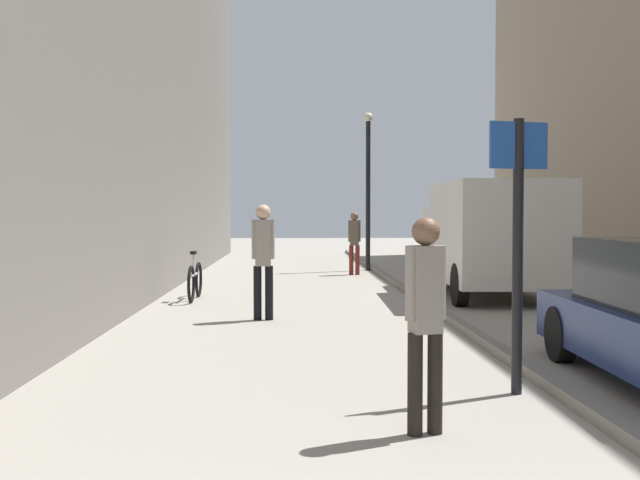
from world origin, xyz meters
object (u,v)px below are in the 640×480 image
at_px(pedestrian_far_crossing, 425,309).
at_px(lamp_post, 368,180).
at_px(delivery_van, 490,236).
at_px(street_sign_post, 518,231).
at_px(bicycle_leaning, 195,281).
at_px(pedestrian_mid_block, 354,239).
at_px(pedestrian_main_foreground, 263,253).

xyz_separation_m(pedestrian_far_crossing, lamp_post, (1.30, 16.74, 1.75)).
relative_size(delivery_van, street_sign_post, 1.95).
bearing_deg(street_sign_post, delivery_van, -117.07).
bearing_deg(bicycle_leaning, delivery_van, 4.75).
xyz_separation_m(street_sign_post, lamp_post, (0.20, 15.48, 1.18)).
xyz_separation_m(pedestrian_mid_block, delivery_van, (2.33, -5.55, 0.24)).
distance_m(pedestrian_main_foreground, pedestrian_mid_block, 9.13).
relative_size(pedestrian_main_foreground, pedestrian_mid_block, 1.05).
distance_m(pedestrian_main_foreground, lamp_post, 10.94).
bearing_deg(street_sign_post, pedestrian_mid_block, -102.24).
xyz_separation_m(pedestrian_main_foreground, street_sign_post, (2.58, -5.03, 0.47)).
relative_size(delivery_van, bicycle_leaning, 2.87).
distance_m(pedestrian_mid_block, bicycle_leaning, 7.05).
distance_m(delivery_van, lamp_post, 7.51).
xyz_separation_m(pedestrian_far_crossing, street_sign_post, (1.10, 1.26, 0.57)).
bearing_deg(pedestrian_main_foreground, pedestrian_mid_block, 76.91).
distance_m(pedestrian_far_crossing, street_sign_post, 1.77).
height_order(street_sign_post, bicycle_leaning, street_sign_post).
distance_m(pedestrian_far_crossing, bicycle_leaning, 9.65).
bearing_deg(delivery_van, street_sign_post, -101.81).
xyz_separation_m(pedestrian_mid_block, pedestrian_far_crossing, (-0.75, -15.14, -0.05)).
relative_size(pedestrian_main_foreground, pedestrian_far_crossing, 1.11).
height_order(pedestrian_mid_block, street_sign_post, street_sign_post).
bearing_deg(pedestrian_far_crossing, delivery_van, 57.54).
relative_size(street_sign_post, lamp_post, 0.55).
bearing_deg(bicycle_leaning, pedestrian_mid_block, 58.99).
xyz_separation_m(pedestrian_main_foreground, lamp_post, (2.78, 10.45, 1.65)).
distance_m(pedestrian_mid_block, lamp_post, 2.39).
xyz_separation_m(pedestrian_main_foreground, pedestrian_far_crossing, (1.48, -6.29, -0.10)).
height_order(pedestrian_main_foreground, delivery_van, delivery_van).
xyz_separation_m(lamp_post, bicycle_leaning, (-4.24, -7.57, -2.34)).
height_order(pedestrian_main_foreground, bicycle_leaning, pedestrian_main_foreground).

